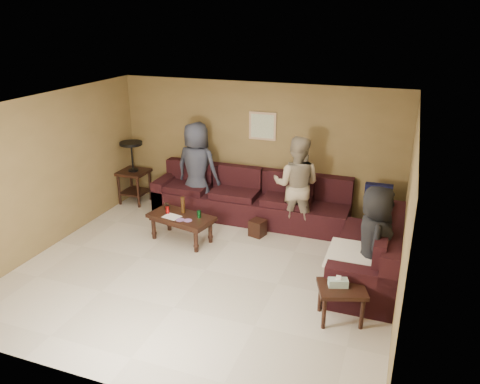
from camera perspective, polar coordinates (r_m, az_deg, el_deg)
The scene contains 10 objects.
room at distance 6.55m, azimuth -4.62°, elevation 3.17°, with size 5.60×5.50×2.50m.
sectional_sofa at distance 8.12m, azimuth 5.37°, elevation -3.35°, with size 4.65×2.90×0.97m.
coffee_table at distance 7.98m, azimuth -7.18°, elevation -3.32°, with size 1.20×0.77×0.74m.
end_table_left at distance 9.70m, azimuth -12.87°, elevation 2.49°, with size 0.57×0.57×1.27m.
side_table_right at distance 6.09m, azimuth 12.22°, elevation -11.76°, with size 0.70×0.63×0.62m.
waste_bin at distance 8.20m, azimuth 2.15°, elevation -4.40°, with size 0.24×0.24×0.29m, color black.
wall_art at distance 8.74m, azimuth 2.76°, elevation 8.03°, with size 0.52×0.04×0.52m.
person_left at distance 8.95m, azimuth -5.26°, elevation 2.89°, with size 0.87×0.57×1.78m, color #333747.
person_middle at distance 8.16m, azimuth 6.89°, elevation 0.85°, with size 0.84×0.66×1.74m, color tan.
person_right at distance 6.57m, azimuth 16.03°, elevation -5.82°, with size 0.77×0.50×1.57m, color black.
Camera 1 is at (2.63, -5.65, 3.66)m, focal length 35.00 mm.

